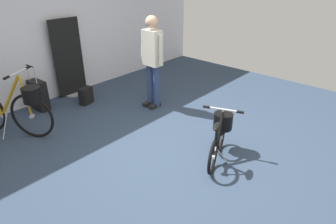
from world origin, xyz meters
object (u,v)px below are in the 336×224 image
at_px(display_bike_left, 8,104).
at_px(rolling_suitcase, 39,95).
at_px(folding_bike_foreground, 220,134).
at_px(backpack_on_floor, 86,96).
at_px(floor_banner_stand, 69,63).
at_px(visitor_near_wall, 152,57).

height_order(display_bike_left, rolling_suitcase, display_bike_left).
relative_size(folding_bike_foreground, backpack_on_floor, 2.89).
bearing_deg(floor_banner_stand, rolling_suitcase, -167.31).
height_order(folding_bike_foreground, rolling_suitcase, rolling_suitcase).
relative_size(folding_bike_foreground, display_bike_left, 0.68).
bearing_deg(floor_banner_stand, backpack_on_floor, -98.74).
relative_size(floor_banner_stand, rolling_suitcase, 1.78).
relative_size(floor_banner_stand, display_bike_left, 1.11).
xyz_separation_m(floor_banner_stand, display_bike_left, (-1.47, -0.72, -0.14)).
height_order(floor_banner_stand, backpack_on_floor, floor_banner_stand).
bearing_deg(floor_banner_stand, folding_bike_foreground, -87.92).
distance_m(visitor_near_wall, rolling_suitcase, 2.12).
relative_size(floor_banner_stand, folding_bike_foreground, 1.64).
height_order(display_bike_left, backpack_on_floor, display_bike_left).
bearing_deg(rolling_suitcase, folding_bike_foreground, -74.22).
distance_m(rolling_suitcase, backpack_on_floor, 0.81).
xyz_separation_m(floor_banner_stand, rolling_suitcase, (-0.78, -0.17, -0.37)).
relative_size(display_bike_left, visitor_near_wall, 0.83).
xyz_separation_m(floor_banner_stand, backpack_on_floor, (-0.09, -0.57, -0.50)).
bearing_deg(backpack_on_floor, display_bike_left, -174.08).
bearing_deg(folding_bike_foreground, display_bike_left, 121.08).
bearing_deg(display_bike_left, folding_bike_foreground, -58.92).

